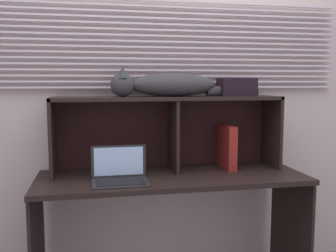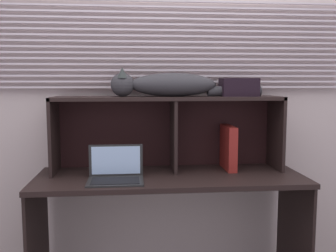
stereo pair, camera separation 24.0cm
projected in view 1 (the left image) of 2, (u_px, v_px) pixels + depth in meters
back_panel_with_blinds at (162, 91)px, 2.59m from camera, size 4.40×0.08×2.50m
desk at (172, 197)px, 2.35m from camera, size 1.63×0.58×0.75m
hutch_shelf_unit at (168, 119)px, 2.46m from camera, size 1.44×0.30×0.47m
cat at (168, 85)px, 2.40m from camera, size 0.96×0.18×0.18m
laptop at (120, 175)px, 2.17m from camera, size 0.32×0.23×0.20m
binder_upright at (227, 146)px, 2.52m from camera, size 0.06×0.25×0.28m
book_stack at (111, 169)px, 2.38m from camera, size 0.16×0.24×0.05m
storage_box at (236, 87)px, 2.49m from camera, size 0.23×0.15×0.12m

